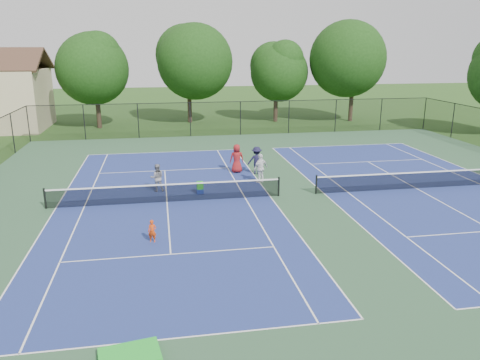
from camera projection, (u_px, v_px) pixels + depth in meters
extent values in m
plane|color=#234716|center=(297.00, 195.00, 25.35)|extent=(140.00, 140.00, 0.00)
cube|color=#315837|center=(297.00, 195.00, 25.35)|extent=(36.00, 36.00, 0.01)
cube|color=navy|center=(167.00, 202.00, 24.20)|extent=(10.97, 23.77, 0.00)
cube|color=white|center=(163.00, 152.00, 35.45)|extent=(10.97, 0.06, 0.00)
cube|color=white|center=(177.00, 338.00, 12.95)|extent=(10.97, 0.06, 0.00)
cube|color=white|center=(56.00, 208.00, 23.30)|extent=(0.06, 23.77, 0.00)
cube|color=white|center=(270.00, 196.00, 25.10)|extent=(0.06, 23.77, 0.00)
cube|color=white|center=(84.00, 206.00, 23.52)|extent=(0.06, 23.77, 0.00)
cube|color=white|center=(245.00, 198.00, 24.87)|extent=(0.06, 23.77, 0.00)
cube|color=white|center=(165.00, 171.00, 30.26)|extent=(8.23, 0.06, 0.00)
cube|color=white|center=(171.00, 254.00, 18.14)|extent=(8.23, 0.06, 0.00)
cube|color=white|center=(167.00, 202.00, 24.20)|extent=(0.06, 12.80, 0.00)
cylinder|color=black|center=(45.00, 199.00, 23.08)|extent=(0.10, 0.10, 1.07)
cylinder|color=black|center=(279.00, 187.00, 25.03)|extent=(0.10, 0.10, 1.07)
cube|color=black|center=(167.00, 194.00, 24.07)|extent=(11.90, 0.01, 0.90)
cube|color=white|center=(166.00, 185.00, 23.94)|extent=(11.90, 0.04, 0.07)
cube|color=navy|center=(416.00, 188.00, 26.49)|extent=(10.97, 23.77, 0.00)
cube|color=white|center=(339.00, 146.00, 37.74)|extent=(10.97, 0.06, 0.00)
cube|color=white|center=(324.00, 193.00, 25.59)|extent=(0.06, 23.77, 0.00)
cube|color=white|center=(348.00, 192.00, 25.82)|extent=(0.06, 23.77, 0.00)
cube|color=white|center=(368.00, 162.00, 32.55)|extent=(8.23, 0.06, 0.00)
cube|color=white|center=(416.00, 188.00, 26.49)|extent=(0.06, 12.80, 0.00)
cylinder|color=black|center=(316.00, 185.00, 25.37)|extent=(0.10, 0.10, 1.07)
cube|color=black|center=(417.00, 181.00, 26.37)|extent=(11.90, 0.01, 0.90)
cube|color=white|center=(418.00, 172.00, 26.23)|extent=(11.90, 0.04, 0.07)
cylinder|color=black|center=(28.00, 124.00, 39.02)|extent=(0.08, 0.08, 3.00)
cylinder|color=black|center=(84.00, 122.00, 39.76)|extent=(0.08, 0.08, 3.00)
cylinder|color=black|center=(138.00, 121.00, 40.50)|extent=(0.08, 0.08, 3.00)
cylinder|color=black|center=(190.00, 120.00, 41.23)|extent=(0.08, 0.08, 3.00)
cylinder|color=black|center=(240.00, 118.00, 41.97)|extent=(0.08, 0.08, 3.00)
cylinder|color=black|center=(289.00, 117.00, 42.71)|extent=(0.08, 0.08, 3.00)
cylinder|color=black|center=(336.00, 116.00, 43.45)|extent=(0.08, 0.08, 3.00)
cylinder|color=black|center=(381.00, 115.00, 44.19)|extent=(0.08, 0.08, 3.00)
cylinder|color=black|center=(425.00, 114.00, 44.92)|extent=(0.08, 0.08, 3.00)
cylinder|color=black|center=(453.00, 121.00, 40.66)|extent=(0.08, 0.08, 3.00)
cylinder|color=black|center=(13.00, 134.00, 34.76)|extent=(0.08, 0.08, 3.00)
cube|color=black|center=(240.00, 118.00, 41.97)|extent=(36.00, 0.01, 3.00)
cube|color=black|center=(240.00, 102.00, 41.56)|extent=(36.00, 0.05, 0.05)
cylinder|color=#2D2116|center=(98.00, 109.00, 45.41)|extent=(0.44, 0.44, 3.78)
sphere|color=#15360E|center=(95.00, 69.00, 44.37)|extent=(6.80, 6.80, 6.80)
sphere|color=#15360E|center=(94.00, 62.00, 44.18)|extent=(5.58, 5.58, 5.58)
sphere|color=#15360E|center=(94.00, 54.00, 44.00)|extent=(4.35, 4.35, 4.35)
cylinder|color=#2D2116|center=(190.00, 103.00, 48.73)|extent=(0.44, 0.44, 4.14)
sphere|color=#15360E|center=(188.00, 61.00, 47.58)|extent=(7.60, 7.60, 7.60)
sphere|color=#15360E|center=(188.00, 55.00, 47.40)|extent=(6.23, 6.23, 6.23)
sphere|color=#15360E|center=(188.00, 49.00, 47.23)|extent=(4.86, 4.86, 4.86)
cylinder|color=#2D2116|center=(276.00, 105.00, 49.36)|extent=(0.44, 0.44, 3.42)
sphere|color=#15360E|center=(276.00, 73.00, 48.43)|extent=(6.00, 6.00, 6.00)
sphere|color=#15360E|center=(276.00, 66.00, 48.23)|extent=(4.92, 4.92, 4.92)
sphere|color=#15360E|center=(277.00, 59.00, 48.04)|extent=(3.84, 3.84, 3.84)
cylinder|color=#2D2116|center=(351.00, 101.00, 49.60)|extent=(0.44, 0.44, 4.32)
sphere|color=#15360E|center=(354.00, 59.00, 48.41)|extent=(7.80, 7.80, 7.80)
sphere|color=#15360E|center=(354.00, 53.00, 48.24)|extent=(6.40, 6.40, 6.40)
sphere|color=#15360E|center=(355.00, 46.00, 48.06)|extent=(4.99, 4.99, 4.99)
imported|color=red|center=(152.00, 231.00, 19.17)|extent=(0.39, 0.30, 0.96)
imported|color=gray|center=(157.00, 178.00, 25.80)|extent=(0.78, 0.62, 1.56)
imported|color=white|center=(261.00, 168.00, 27.44)|extent=(1.10, 0.89, 1.75)
imported|color=#191732|center=(257.00, 160.00, 29.27)|extent=(1.25, 0.88, 1.75)
imported|color=maroon|center=(237.00, 158.00, 29.62)|extent=(0.93, 0.64, 1.82)
cube|color=navy|center=(200.00, 191.00, 25.56)|extent=(0.38, 0.32, 0.27)
cube|color=green|center=(200.00, 185.00, 25.47)|extent=(0.36, 0.30, 0.41)
cube|color=green|center=(130.00, 356.00, 12.04)|extent=(1.69, 1.24, 0.19)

